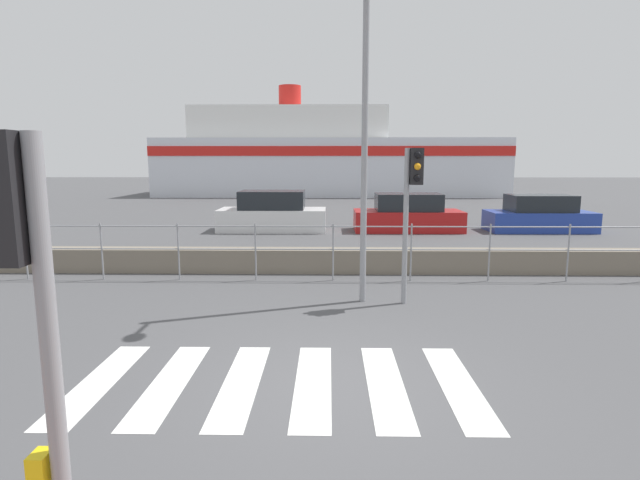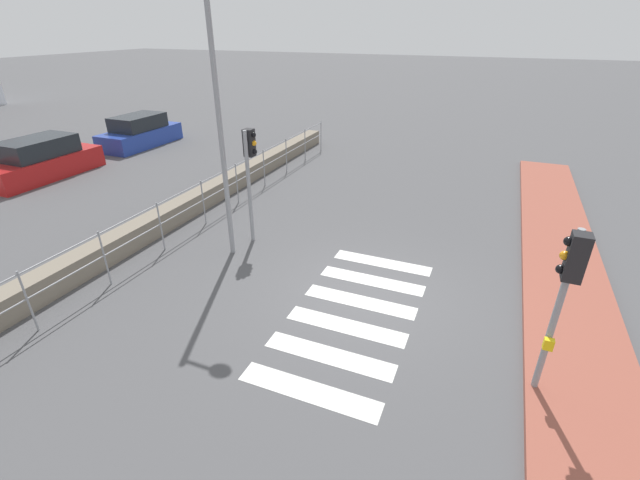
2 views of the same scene
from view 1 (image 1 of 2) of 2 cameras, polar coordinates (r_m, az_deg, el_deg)
ground_plane at (r=6.47m, az=1.90°, el=-16.10°), size 160.00×160.00×0.00m
crosswalk at (r=6.50m, az=-4.91°, el=-15.97°), size 4.95×2.40×0.01m
seawall at (r=12.44m, az=1.47°, el=-2.36°), size 23.94×0.55×0.59m
harbor_fence at (r=11.48m, az=1.51°, el=-0.43°), size 21.58×0.04×1.33m
traffic_light_near at (r=3.07m, az=-30.54°, el=-4.57°), size 0.34×0.32×2.90m
traffic_light_far at (r=9.59m, az=10.47°, el=5.54°), size 0.34×0.32×2.99m
streetlamp at (r=9.50m, az=5.25°, el=15.17°), size 0.32×1.01×6.11m
ferry_boat at (r=41.46m, az=0.25°, el=9.28°), size 27.25×8.11×8.73m
parked_car_white at (r=19.92m, az=-5.46°, el=3.00°), size 4.22×1.85×1.59m
parked_car_red at (r=20.05m, az=10.00°, el=2.82°), size 4.21×1.79×1.49m
parked_car_blue at (r=21.48m, az=23.78°, el=2.55°), size 4.01×1.70×1.44m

